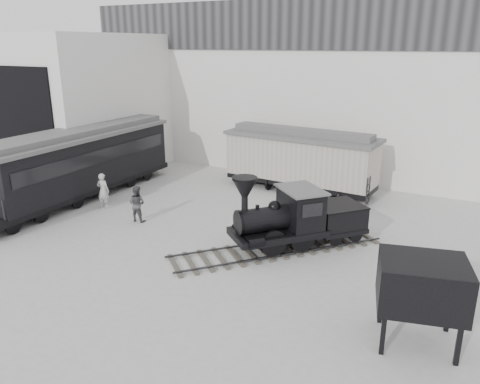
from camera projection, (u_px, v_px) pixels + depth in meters
The scene contains 9 objects.
ground at pixel (200, 267), 18.44m from camera, with size 90.00×90.00×0.00m, color #9E9E9B.
north_wall at pixel (325, 91), 29.40m from camera, with size 34.00×2.51×11.00m.
west_pavilion at pixel (96, 103), 31.89m from camera, with size 7.00×12.11×9.00m.
locomotive at pixel (293, 221), 19.77m from camera, with size 7.72×8.31×3.29m.
boxcar at pixel (300, 158), 27.48m from camera, with size 9.25×3.53×3.71m.
passenger_coach at pixel (80, 163), 26.10m from camera, with size 3.10×13.72×3.66m.
visitor_a at pixel (103, 191), 24.74m from camera, with size 0.70×0.46×1.91m, color #B1B1AE.
visitor_b at pixel (137, 204), 22.91m from camera, with size 0.88×0.68×1.80m, color #424346.
coal_hopper at pixel (421, 290), 13.29m from camera, with size 2.79×2.47×2.62m.
Camera 1 is at (9.14, -14.04, 8.41)m, focal length 35.00 mm.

